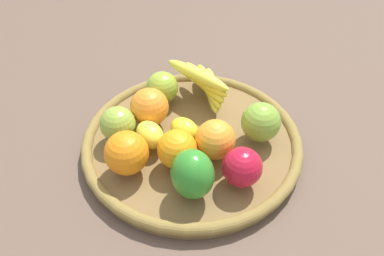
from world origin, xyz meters
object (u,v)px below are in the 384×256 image
at_px(apple_1, 261,122).
at_px(apple_2, 162,87).
at_px(lemon_0, 184,130).
at_px(apple_3, 242,167).
at_px(banana_bunch, 204,82).
at_px(bell_pepper, 192,174).
at_px(orange_1, 177,149).
at_px(lemon_1, 150,135).
at_px(orange_0, 127,153).
at_px(orange_3, 150,106).
at_px(orange_2, 215,140).
at_px(apple_0, 118,124).

distance_m(apple_1, apple_2, 0.24).
xyz_separation_m(lemon_0, apple_3, (-0.14, 0.06, 0.01)).
height_order(lemon_0, banana_bunch, banana_bunch).
height_order(bell_pepper, orange_1, bell_pepper).
bearing_deg(lemon_1, banana_bunch, -100.41).
relative_size(bell_pepper, orange_1, 1.24).
relative_size(orange_0, orange_1, 1.10).
bearing_deg(lemon_1, apple_2, -71.46).
bearing_deg(lemon_1, orange_3, -61.19).
distance_m(orange_2, bell_pepper, 0.10).
bearing_deg(apple_0, apple_1, -154.30).
xyz_separation_m(lemon_1, apple_0, (0.07, 0.01, 0.01)).
bearing_deg(banana_bunch, apple_2, 33.01).
xyz_separation_m(orange_2, apple_1, (-0.06, -0.08, 0.00)).
bearing_deg(orange_1, apple_1, -130.68).
bearing_deg(orange_2, banana_bunch, -59.56).
bearing_deg(orange_3, lemon_1, 118.81).
bearing_deg(bell_pepper, orange_1, -3.37).
xyz_separation_m(apple_1, bell_pepper, (0.06, 0.19, 0.01)).
bearing_deg(orange_1, orange_3, -38.26).
bearing_deg(orange_2, orange_0, 38.19).
xyz_separation_m(orange_2, apple_2, (0.17, -0.11, -0.00)).
height_order(orange_2, apple_3, orange_2).
relative_size(apple_1, orange_1, 1.06).
bearing_deg(apple_2, orange_3, 99.19).
bearing_deg(apple_1, orange_1, 49.32).
bearing_deg(apple_3, orange_0, 17.16).
height_order(orange_0, apple_3, orange_0).
bearing_deg(lemon_1, orange_2, -166.87).
xyz_separation_m(lemon_0, bell_pepper, (-0.07, 0.12, 0.02)).
bearing_deg(apple_2, bell_pepper, 129.75).
distance_m(bell_pepper, apple_3, 0.09).
height_order(orange_0, apple_2, orange_0).
distance_m(orange_0, apple_2, 0.21).
bearing_deg(apple_2, orange_2, 148.48).
height_order(apple_2, apple_0, same).
height_order(apple_1, apple_2, apple_1).
distance_m(lemon_0, lemon_1, 0.07).
bearing_deg(apple_3, orange_1, 5.15).
bearing_deg(bell_pepper, lemon_1, 9.08).
relative_size(orange_2, apple_1, 0.97).
bearing_deg(orange_3, apple_0, 64.68).
distance_m(lemon_0, apple_0, 0.13).
bearing_deg(apple_2, apple_3, 148.63).
xyz_separation_m(lemon_0, orange_0, (0.06, 0.12, 0.02)).
height_order(lemon_0, lemon_1, lemon_1).
bearing_deg(apple_0, lemon_0, -155.80).
height_order(orange_2, lemon_1, orange_2).
relative_size(apple_1, bell_pepper, 0.85).
bearing_deg(apple_1, apple_3, 92.85).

